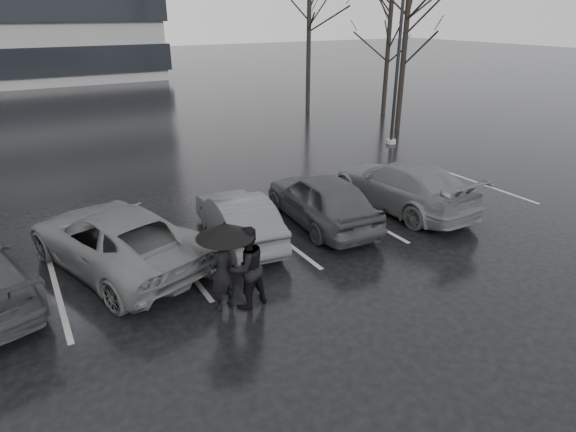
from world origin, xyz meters
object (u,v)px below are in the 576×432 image
Objects in this scene: lamp_post at (398,58)px; car_west_a at (238,218)px; car_main at (322,199)px; tree_east at (404,49)px; pedestrian_left at (222,273)px; tree_ne at (388,52)px; car_west_b at (115,238)px; pedestrian_right at (247,267)px; car_east at (402,185)px; tree_north at (309,38)px.

car_west_a is at bearing -151.04° from lamp_post.
tree_east reaches higher than car_main.
tree_ne is at bearing -154.89° from pedestrian_left.
car_main is 5.67m from car_west_b.
pedestrian_left is at bearing -144.67° from lamp_post.
pedestrian_right is 14.84m from lamp_post.
car_west_a is at bearing 158.27° from car_west_b.
car_east is 11.10m from tree_east.
car_east is 16.48m from tree_north.
car_west_b is at bearing -135.42° from tree_north.
tree_north is at bearing 98.13° from tree_east.
tree_north is (0.93, 8.73, 0.44)m from lamp_post.
tree_north is (-3.50, 3.00, 0.75)m from tree_ne.
lamp_post is (13.60, 5.60, 3.08)m from car_west_b.
tree_east is 4.74m from tree_ne.
car_main is 0.84× the size of car_west_b.
tree_east is at bearing -172.53° from car_west_b.
lamp_post is 8.79m from tree_north.
pedestrian_left is 15.17m from lamp_post.
car_main is 17.52m from tree_north.
lamp_post is (11.65, 8.73, 2.92)m from pedestrian_right.
tree_ne reaches higher than pedestrian_right.
car_west_b is 1.03× the size of car_east.
pedestrian_right is 21.78m from tree_north.
tree_east is at bearing -122.01° from tree_ne.
car_east is 0.60× the size of tree_north.
pedestrian_left is 0.93× the size of pedestrian_right.
tree_east is at bearing -142.33° from car_west_a.
pedestrian_right is (0.48, -0.13, 0.06)m from pedestrian_left.
tree_north is at bearing 83.90° from lamp_post.
car_west_b reaches higher than car_west_a.
car_main is 0.52× the size of tree_north.
pedestrian_left is 17.73m from tree_east.
car_west_b is (-3.10, 0.21, 0.08)m from car_west_a.
tree_north reaches higher than car_west_b.
pedestrian_right is 17.42m from tree_east.
car_east is (8.49, -0.60, 0.01)m from car_west_b.
tree_north reaches higher than lamp_post.
tree_east reaches higher than car_west_a.
tree_east reaches higher than car_west_b.
tree_east reaches higher than pedestrian_right.
lamp_post reaches higher than car_east.
tree_north is (8.88, 14.69, 3.50)m from car_main.
car_west_a is 0.75× the size of car_west_b.
car_west_b is 20.71m from tree_north.
pedestrian_right is at bearing 74.99° from car_west_a.
tree_ne is (16.56, 14.33, 2.67)m from pedestrian_left.
tree_north is (6.05, 14.93, 3.51)m from car_east.
pedestrian_left reaches higher than car_west_b.
lamp_post is (7.95, 5.97, 3.06)m from car_main.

